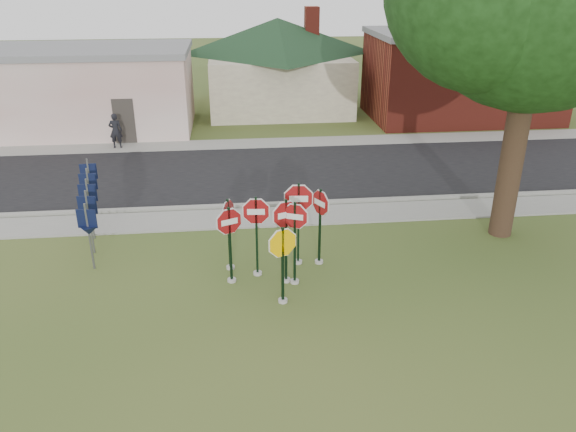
{
  "coord_description": "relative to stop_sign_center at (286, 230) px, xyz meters",
  "views": [
    {
      "loc": [
        -1.0,
        -11.98,
        7.83
      ],
      "look_at": [
        0.49,
        2.0,
        1.6
      ],
      "focal_mm": 35.0,
      "sensor_mm": 36.0,
      "label": 1
    }
  ],
  "objects": [
    {
      "name": "stop_sign_far_right",
      "position": [
        1.06,
        0.94,
        -0.1
      ],
      "size": [
        0.49,
        0.89,
        2.38
      ],
      "color": "#A6A39C",
      "rests_on": "ground"
    },
    {
      "name": "stop_sign_left",
      "position": [
        -1.47,
        0.15,
        -0.17
      ],
      "size": [
        0.92,
        0.41,
        2.29
      ],
      "color": "#A6A39C",
      "rests_on": "ground"
    },
    {
      "name": "curb",
      "position": [
        -0.35,
        5.28,
        -1.48
      ],
      "size": [
        60.0,
        0.2,
        0.14
      ],
      "primitive_type": "cube",
      "color": "gray",
      "rests_on": "ground"
    },
    {
      "name": "building_house",
      "position": [
        1.66,
        20.78,
        2.1
      ],
      "size": [
        11.6,
        11.6,
        6.2
      ],
      "color": "beige",
      "rests_on": "ground"
    },
    {
      "name": "sidewalk_near",
      "position": [
        -0.35,
        4.28,
        -1.52
      ],
      "size": [
        60.0,
        1.6,
        0.06
      ],
      "primitive_type": "cube",
      "color": "gray",
      "rests_on": "ground"
    },
    {
      "name": "ground",
      "position": [
        -0.35,
        -1.22,
        -1.55
      ],
      "size": [
        120.0,
        120.0,
        0.0
      ],
      "primitive_type": "plane",
      "color": "#354E1D",
      "rests_on": "ground"
    },
    {
      "name": "route_sign_row",
      "position": [
        -5.75,
        3.28,
        -0.32
      ],
      "size": [
        1.43,
        4.63,
        2.0
      ],
      "color": "#59595E",
      "rests_on": "ground"
    },
    {
      "name": "stop_sign_yellow",
      "position": [
        -0.19,
        -1.02,
        -0.23
      ],
      "size": [
        0.98,
        0.4,
        2.21
      ],
      "color": "#A6A39C",
      "rests_on": "ground"
    },
    {
      "name": "stop_sign_back_right",
      "position": [
        0.45,
        0.99,
        0.07
      ],
      "size": [
        1.13,
        0.24,
        2.58
      ],
      "color": "#A6A39C",
      "rests_on": "ground"
    },
    {
      "name": "stop_sign_center",
      "position": [
        0.0,
        0.0,
        0.0
      ],
      "size": [
        0.99,
        0.36,
        2.51
      ],
      "color": "#A6A39C",
      "rests_on": "ground"
    },
    {
      "name": "bg_tree_right",
      "position": [
        21.65,
        24.78,
        4.03
      ],
      "size": [
        5.6,
        5.6,
        8.4
      ],
      "color": "#312015",
      "rests_on": "ground"
    },
    {
      "name": "stop_sign_right",
      "position": [
        0.23,
        -0.1,
        -0.06
      ],
      "size": [
        0.9,
        0.39,
        2.46
      ],
      "color": "#A6A39C",
      "rests_on": "ground"
    },
    {
      "name": "stop_sign_back_left",
      "position": [
        -0.75,
        0.46,
        -0.06
      ],
      "size": [
        1.02,
        0.24,
        2.43
      ],
      "color": "#A6A39C",
      "rests_on": "ground"
    },
    {
      "name": "stop_sign_far_left",
      "position": [
        -1.5,
        0.87,
        -0.21
      ],
      "size": [
        0.43,
        0.93,
        2.23
      ],
      "color": "#A6A39C",
      "rests_on": "ground"
    },
    {
      "name": "sidewalk_far",
      "position": [
        -0.35,
        13.08,
        -1.52
      ],
      "size": [
        60.0,
        1.6,
        0.06
      ],
      "primitive_type": "cube",
      "color": "gray",
      "rests_on": "ground"
    },
    {
      "name": "building_stucco",
      "position": [
        -9.35,
        16.78,
        0.6
      ],
      "size": [
        12.2,
        6.2,
        4.2
      ],
      "color": "silver",
      "rests_on": "ground"
    },
    {
      "name": "pedestrian",
      "position": [
        -6.66,
        13.02,
        -0.67
      ],
      "size": [
        0.61,
        0.41,
        1.64
      ],
      "primitive_type": "imported",
      "rotation": [
        0.0,
        0.0,
        3.18
      ],
      "color": "black",
      "rests_on": "sidewalk_far"
    },
    {
      "name": "road",
      "position": [
        -0.35,
        8.78,
        -1.53
      ],
      "size": [
        60.0,
        7.0,
        0.04
      ],
      "primitive_type": "cube",
      "color": "black",
      "rests_on": "ground"
    },
    {
      "name": "building_brick",
      "position": [
        11.65,
        17.28,
        0.86
      ],
      "size": [
        10.2,
        6.2,
        4.75
      ],
      "color": "maroon",
      "rests_on": "ground"
    }
  ]
}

